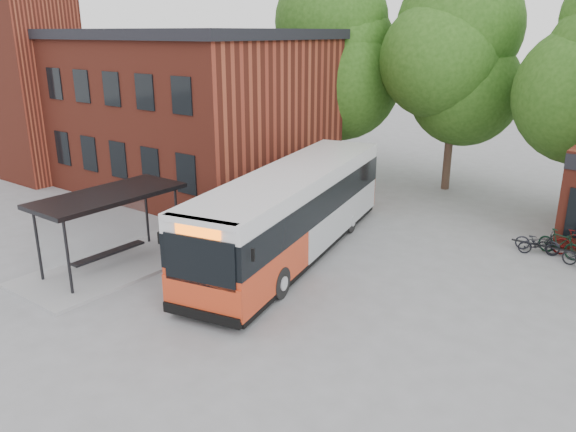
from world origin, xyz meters
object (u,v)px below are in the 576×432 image
Objects in this scene: city_bus at (293,213)px; bicycle_2 at (539,245)px; bicycle_0 at (538,242)px; bus_shelter at (112,231)px; bicycle_1 at (560,243)px.

city_bus reaches higher than bicycle_2.
bus_shelter is at bearing 127.33° from bicycle_0.
bicycle_0 reaches higher than bicycle_2.
bicycle_1 is at bearing -89.60° from bicycle_0.
bicycle_0 is 0.96× the size of bicycle_1.
city_bus is at bearing 122.57° from bicycle_0.
city_bus is 8.63× the size of bicycle_2.
bicycle_1 is at bearing -85.22° from bicycle_2.
city_bus is 9.74m from bicycle_2.
bicycle_1 reaches higher than bicycle_0.
bus_shelter is at bearing 110.25° from bicycle_2.
bicycle_1 is 1.14× the size of bicycle_2.
bus_shelter is 6.82m from city_bus.
bicycle_1 is (12.92, 11.17, -0.93)m from bus_shelter.
bicycle_2 is at bearing -159.86° from bicycle_0.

